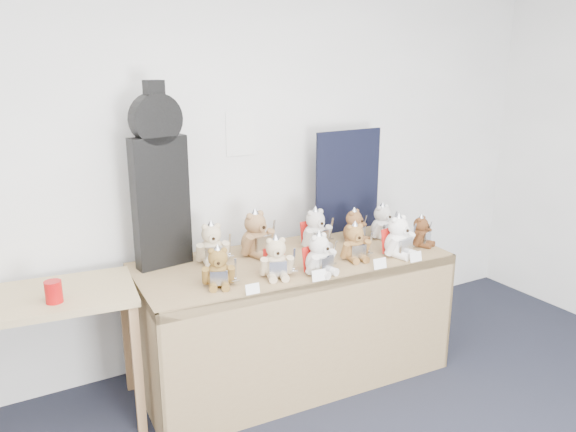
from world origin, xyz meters
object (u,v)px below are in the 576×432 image
red_cup (54,292)px  teddy_back_left (212,245)px  display_table (299,289)px  teddy_back_end (383,223)px  side_table (42,317)px  teddy_back_right (355,227)px  teddy_back_centre_left (256,235)px  teddy_front_far_left (218,269)px  teddy_front_left (276,259)px  guitar_case (160,179)px  teddy_back_centre_right (316,230)px  teddy_front_far_right (398,238)px  teddy_front_end (421,232)px  teddy_front_centre (319,256)px  teddy_front_right (355,243)px

red_cup → teddy_back_left: (0.96, 0.15, 0.05)m
display_table → teddy_back_end: (0.78, 0.15, 0.29)m
side_table → teddy_back_right: 2.06m
teddy_back_centre_left → teddy_back_end: size_ratio=1.20×
teddy_front_far_left → teddy_front_left: (0.35, -0.04, 0.01)m
teddy_front_left → teddy_back_end: 1.05m
guitar_case → teddy_back_centre_right: bearing=-17.3°
teddy_front_left → teddy_front_far_right: bearing=13.0°
teddy_back_right → teddy_back_end: (0.23, -0.03, 0.01)m
red_cup → teddy_front_far_right: size_ratio=0.39×
teddy_front_end → teddy_back_left: bearing=139.8°
guitar_case → teddy_back_centre_left: 0.73m
teddy_back_end → teddy_back_centre_right: bearing=159.0°
guitar_case → teddy_back_centre_right: size_ratio=3.74×
teddy_front_far_left → teddy_back_right: teddy_back_right is taller
guitar_case → teddy_back_right: (1.30, -0.21, -0.45)m
teddy_front_centre → teddy_back_right: teddy_front_centre is taller
teddy_front_centre → display_table: bearing=77.9°
side_table → teddy_back_right: teddy_back_right is taller
teddy_front_far_right → teddy_back_centre_right: (-0.37, 0.41, -0.00)m
teddy_back_left → teddy_front_centre: bearing=-33.7°
side_table → guitar_case: 1.01m
teddy_front_right → teddy_back_left: teddy_back_left is taller
teddy_back_left → teddy_back_centre_left: (0.31, -0.01, 0.02)m
teddy_front_far_left → teddy_front_far_right: teddy_front_far_right is taller
teddy_front_end → teddy_back_left: 1.43m
guitar_case → teddy_back_left: guitar_case is taller
display_table → teddy_front_right: teddy_front_right is taller
side_table → guitar_case: size_ratio=0.94×
teddy_back_left → teddy_back_centre_left: size_ratio=0.87×
red_cup → teddy_front_right: 1.79m
guitar_case → teddy_front_end: bearing=-24.9°
teddy_front_left → teddy_front_right: size_ratio=1.03×
teddy_front_centre → teddy_front_far_right: (0.62, 0.01, 0.01)m
display_table → teddy_front_centre: bearing=-83.2°
teddy_front_left → teddy_front_end: size_ratio=1.17×
teddy_front_right → teddy_front_far_right: (0.29, -0.08, 0.01)m
teddy_front_left → teddy_front_end: 1.14m
teddy_front_far_right → display_table: bearing=151.3°
guitar_case → teddy_front_far_right: (1.38, -0.58, -0.43)m
teddy_front_centre → teddy_front_far_right: bearing=-14.8°
side_table → red_cup: bearing=-59.4°
teddy_front_far_left → teddy_front_right: bearing=18.6°
teddy_back_centre_right → teddy_back_right: (0.30, -0.04, -0.01)m
side_table → guitar_case: bearing=16.0°
display_table → teddy_front_far_left: 0.66m
teddy_front_end → teddy_front_far_right: bearing=172.0°
teddy_front_far_left → teddy_back_centre_left: (0.42, 0.36, 0.03)m
teddy_front_left → teddy_back_centre_left: teddy_back_centre_left is taller
teddy_front_left → teddy_back_right: size_ratio=1.05×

